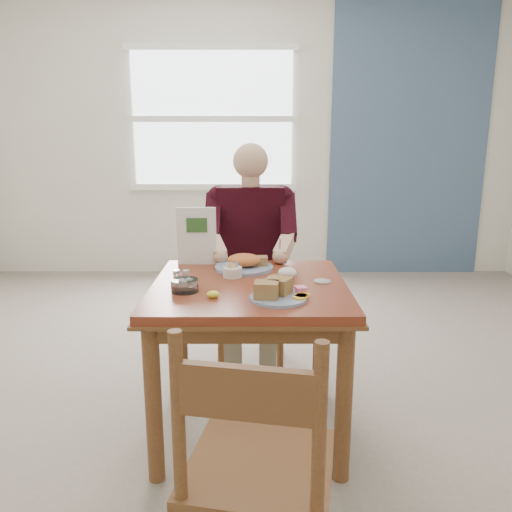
{
  "coord_description": "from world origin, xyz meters",
  "views": [
    {
      "loc": [
        0.03,
        -2.24,
        1.41
      ],
      "look_at": [
        0.03,
        0.0,
        0.88
      ],
      "focal_mm": 35.0,
      "sensor_mm": 36.0,
      "label": 1
    }
  ],
  "objects_px": {
    "table": "(249,306)",
    "chair_near": "(257,473)",
    "far_plate": "(245,263)",
    "chair_far": "(251,289)",
    "diner": "(251,240)",
    "near_plate": "(277,292)"
  },
  "relations": [
    {
      "from": "table",
      "to": "chair_near",
      "type": "xyz_separation_m",
      "value": [
        0.03,
        -0.99,
        -0.16
      ]
    },
    {
      "from": "chair_near",
      "to": "far_plate",
      "type": "xyz_separation_m",
      "value": [
        -0.06,
        1.26,
        0.3
      ]
    },
    {
      "from": "chair_far",
      "to": "chair_near",
      "type": "relative_size",
      "value": 1.0
    },
    {
      "from": "table",
      "to": "diner",
      "type": "height_order",
      "value": "diner"
    },
    {
      "from": "far_plate",
      "to": "near_plate",
      "type": "bearing_deg",
      "value": -74.02
    },
    {
      "from": "chair_near",
      "to": "far_plate",
      "type": "bearing_deg",
      "value": 92.51
    },
    {
      "from": "table",
      "to": "near_plate",
      "type": "relative_size",
      "value": 3.1
    },
    {
      "from": "chair_far",
      "to": "near_plate",
      "type": "bearing_deg",
      "value": -83.49
    },
    {
      "from": "table",
      "to": "far_plate",
      "type": "xyz_separation_m",
      "value": [
        -0.02,
        0.26,
        0.14
      ]
    },
    {
      "from": "chair_far",
      "to": "far_plate",
      "type": "bearing_deg",
      "value": -92.57
    },
    {
      "from": "near_plate",
      "to": "table",
      "type": "bearing_deg",
      "value": 116.92
    },
    {
      "from": "table",
      "to": "chair_far",
      "type": "bearing_deg",
      "value": 90.0
    },
    {
      "from": "diner",
      "to": "near_plate",
      "type": "distance_m",
      "value": 0.95
    },
    {
      "from": "chair_far",
      "to": "near_plate",
      "type": "xyz_separation_m",
      "value": [
        0.12,
        -1.03,
        0.3
      ]
    },
    {
      "from": "chair_far",
      "to": "diner",
      "type": "xyz_separation_m",
      "value": [
        0.0,
        -0.09,
        0.33
      ]
    },
    {
      "from": "table",
      "to": "chair_far",
      "type": "height_order",
      "value": "chair_far"
    },
    {
      "from": "chair_near",
      "to": "diner",
      "type": "xyz_separation_m",
      "value": [
        -0.03,
        1.7,
        0.33
      ]
    },
    {
      "from": "chair_near",
      "to": "far_plate",
      "type": "distance_m",
      "value": 1.29
    },
    {
      "from": "table",
      "to": "diner",
      "type": "distance_m",
      "value": 0.73
    },
    {
      "from": "far_plate",
      "to": "diner",
      "type": "bearing_deg",
      "value": 86.92
    },
    {
      "from": "chair_far",
      "to": "diner",
      "type": "height_order",
      "value": "diner"
    },
    {
      "from": "near_plate",
      "to": "far_plate",
      "type": "xyz_separation_m",
      "value": [
        -0.14,
        0.49,
        0.0
      ]
    }
  ]
}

